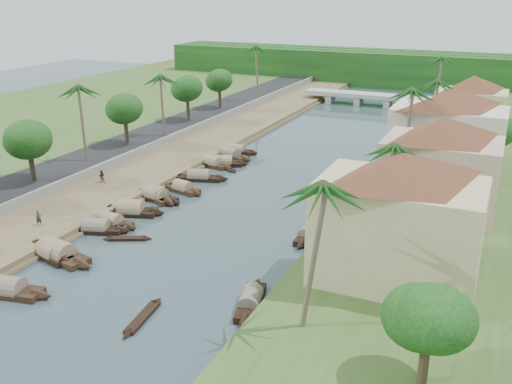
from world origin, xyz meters
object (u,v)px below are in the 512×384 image
at_px(bridge, 374,97).
at_px(building_near, 399,217).
at_px(sampan_1, 50,253).
at_px(sampan_0, 6,289).
at_px(person_near, 39,218).

height_order(bridge, building_near, building_near).
height_order(building_near, sampan_1, building_near).
bearing_deg(sampan_1, sampan_0, -61.79).
bearing_deg(sampan_1, bridge, 98.33).
distance_m(sampan_0, sampan_1, 6.54).
bearing_deg(bridge, sampan_0, -95.59).
bearing_deg(building_near, sampan_1, -167.73).
xyz_separation_m(sampan_0, person_near, (-6.28, 10.17, 1.12)).
distance_m(sampan_0, person_near, 12.01).
xyz_separation_m(sampan_0, sampan_1, (-1.45, 6.38, -0.00)).
bearing_deg(sampan_1, building_near, 27.65).
relative_size(bridge, person_near, 19.09).
xyz_separation_m(building_near, sampan_1, (-28.93, -6.29, -5.97)).
bearing_deg(building_near, bridge, 104.39).
bearing_deg(sampan_1, person_near, 157.28).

